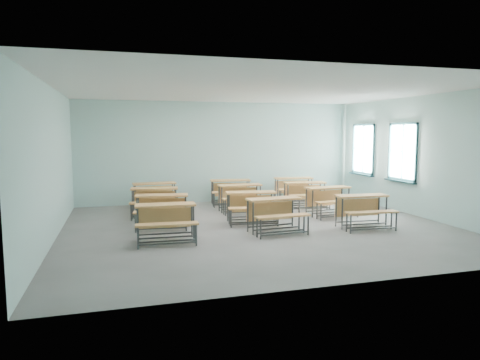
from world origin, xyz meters
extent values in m
cube|color=gray|center=(0.00, 0.00, -0.01)|extent=(9.00, 8.00, 0.02)
cube|color=silver|center=(0.00, 0.00, 3.21)|extent=(9.00, 8.00, 0.02)
cube|color=#AEDAD3|center=(0.00, 4.01, 1.60)|extent=(9.00, 0.02, 3.20)
cube|color=#AEDAD3|center=(0.00, -4.01, 1.60)|extent=(9.00, 0.02, 3.20)
cube|color=#AEDAD3|center=(-4.51, 0.00, 1.60)|extent=(0.02, 8.00, 3.20)
cube|color=#AEDAD3|center=(4.51, 0.00, 1.60)|extent=(0.02, 8.00, 3.20)
cube|color=#16393F|center=(4.47, 2.80, 0.93)|extent=(0.06, 1.20, 0.06)
cube|color=#16393F|center=(4.47, 2.80, 2.47)|extent=(0.06, 1.20, 0.06)
cube|color=#16393F|center=(4.47, 2.23, 1.70)|extent=(0.06, 0.06, 1.60)
cube|color=#16393F|center=(4.47, 3.37, 1.70)|extent=(0.06, 0.06, 1.60)
cube|color=#16393F|center=(4.47, 2.80, 1.70)|extent=(0.04, 0.04, 1.48)
cube|color=#16393F|center=(4.47, 2.80, 1.70)|extent=(0.04, 1.08, 0.04)
cube|color=#16393F|center=(4.43, 2.80, 0.87)|extent=(0.14, 1.28, 0.04)
cube|color=white|center=(4.50, 2.80, 1.70)|extent=(0.01, 1.08, 1.48)
cube|color=#16393F|center=(4.47, 0.80, 0.93)|extent=(0.06, 1.20, 0.06)
cube|color=#16393F|center=(4.47, 0.80, 2.47)|extent=(0.06, 1.20, 0.06)
cube|color=#16393F|center=(4.47, 0.23, 1.70)|extent=(0.06, 0.06, 1.60)
cube|color=#16393F|center=(4.47, 1.37, 1.70)|extent=(0.06, 0.06, 1.60)
cube|color=#16393F|center=(4.47, 0.80, 1.70)|extent=(0.04, 0.04, 1.48)
cube|color=#16393F|center=(4.47, 0.80, 1.70)|extent=(0.04, 1.08, 0.04)
cube|color=#16393F|center=(4.43, 0.80, 0.87)|extent=(0.14, 1.28, 0.04)
cube|color=white|center=(4.50, 0.80, 1.70)|extent=(0.01, 1.08, 1.48)
cube|color=#CC8B49|center=(-2.27, -0.64, 0.75)|extent=(1.25, 0.47, 0.04)
cube|color=#CC8B49|center=(-2.26, -0.46, 0.44)|extent=(1.17, 0.08, 0.42)
cylinder|color=#3F4245|center=(-2.84, -0.78, 0.36)|extent=(0.04, 0.04, 0.73)
cylinder|color=#3F4245|center=(-1.71, -0.84, 0.36)|extent=(0.04, 0.04, 0.73)
cylinder|color=#3F4245|center=(-2.82, -0.45, 0.36)|extent=(0.04, 0.04, 0.73)
cylinder|color=#3F4245|center=(-1.70, -0.51, 0.36)|extent=(0.04, 0.04, 0.73)
cube|color=#3F4245|center=(-2.28, -0.81, 0.10)|extent=(1.13, 0.09, 0.03)
cube|color=#3F4245|center=(-2.26, -0.48, 0.10)|extent=(1.13, 0.09, 0.03)
cube|color=#CC8B49|center=(-2.29, -1.14, 0.44)|extent=(1.24, 0.32, 0.04)
cylinder|color=#3F4245|center=(-2.86, -1.21, 0.21)|extent=(0.04, 0.04, 0.42)
cylinder|color=#3F4245|center=(-1.74, -1.26, 0.21)|extent=(0.04, 0.04, 0.42)
cylinder|color=#3F4245|center=(-2.85, -1.01, 0.21)|extent=(0.04, 0.04, 0.42)
cylinder|color=#3F4245|center=(-1.73, -1.07, 0.21)|extent=(0.04, 0.04, 0.42)
cube|color=#3F4245|center=(-2.30, -1.23, 0.08)|extent=(1.13, 0.09, 0.03)
cube|color=#3F4245|center=(-2.29, -1.04, 0.08)|extent=(1.13, 0.09, 0.03)
cube|color=#CC8B49|center=(0.17, -0.50, 0.75)|extent=(1.25, 0.50, 0.04)
cube|color=#CC8B49|center=(0.16, -0.31, 0.44)|extent=(1.17, 0.10, 0.42)
cylinder|color=#3F4245|center=(-0.38, -0.70, 0.36)|extent=(0.04, 0.04, 0.73)
cylinder|color=#3F4245|center=(0.74, -0.62, 0.36)|extent=(0.04, 0.04, 0.73)
cylinder|color=#3F4245|center=(-0.40, -0.38, 0.36)|extent=(0.04, 0.04, 0.73)
cylinder|color=#3F4245|center=(0.72, -0.30, 0.36)|extent=(0.04, 0.04, 0.73)
cube|color=#3F4245|center=(0.18, -0.66, 0.10)|extent=(1.13, 0.11, 0.03)
cube|color=#3F4245|center=(0.16, -0.34, 0.10)|extent=(1.13, 0.11, 0.03)
cube|color=#CC8B49|center=(0.21, -0.99, 0.44)|extent=(1.24, 0.34, 0.04)
cylinder|color=#3F4245|center=(-0.35, -1.13, 0.21)|extent=(0.04, 0.04, 0.42)
cylinder|color=#3F4245|center=(0.77, -1.05, 0.21)|extent=(0.04, 0.04, 0.42)
cylinder|color=#3F4245|center=(-0.36, -0.93, 0.21)|extent=(0.04, 0.04, 0.42)
cylinder|color=#3F4245|center=(0.76, -0.85, 0.21)|extent=(0.04, 0.04, 0.42)
cube|color=#3F4245|center=(0.21, -1.09, 0.08)|extent=(1.13, 0.11, 0.03)
cube|color=#3F4245|center=(0.20, -0.89, 0.08)|extent=(1.13, 0.11, 0.03)
cube|color=#CC8B49|center=(2.33, -0.63, 0.75)|extent=(1.25, 0.48, 0.04)
cube|color=#CC8B49|center=(2.34, -0.44, 0.44)|extent=(1.17, 0.08, 0.42)
cylinder|color=#3F4245|center=(1.76, -0.76, 0.36)|extent=(0.04, 0.04, 0.73)
cylinder|color=#3F4245|center=(2.88, -0.82, 0.36)|extent=(0.04, 0.04, 0.73)
cylinder|color=#3F4245|center=(1.78, -0.44, 0.36)|extent=(0.04, 0.04, 0.73)
cylinder|color=#3F4245|center=(2.90, -0.50, 0.36)|extent=(0.04, 0.04, 0.73)
cube|color=#3F4245|center=(2.32, -0.79, 0.10)|extent=(1.13, 0.09, 0.03)
cube|color=#3F4245|center=(2.34, -0.47, 0.10)|extent=(1.13, 0.09, 0.03)
cube|color=#CC8B49|center=(2.30, -1.12, 0.44)|extent=(1.24, 0.32, 0.04)
cylinder|color=#3F4245|center=(1.74, -1.19, 0.21)|extent=(0.04, 0.04, 0.42)
cylinder|color=#3F4245|center=(2.86, -1.25, 0.21)|extent=(0.04, 0.04, 0.42)
cylinder|color=#3F4245|center=(1.75, -0.99, 0.21)|extent=(0.04, 0.04, 0.42)
cylinder|color=#3F4245|center=(2.87, -1.06, 0.21)|extent=(0.04, 0.04, 0.42)
cube|color=#3F4245|center=(2.30, -1.22, 0.08)|extent=(1.13, 0.09, 0.03)
cube|color=#3F4245|center=(2.31, -1.02, 0.08)|extent=(1.13, 0.09, 0.03)
cube|color=#CC8B49|center=(-2.21, 0.72, 0.75)|extent=(1.27, 0.57, 0.04)
cube|color=#CC8B49|center=(-2.19, 0.91, 0.44)|extent=(1.16, 0.18, 0.42)
cylinder|color=#3F4245|center=(-2.79, 0.64, 0.36)|extent=(0.04, 0.04, 0.73)
cylinder|color=#3F4245|center=(-1.68, 0.48, 0.36)|extent=(0.04, 0.04, 0.73)
cylinder|color=#3F4245|center=(-2.75, 0.96, 0.36)|extent=(0.04, 0.04, 0.73)
cylinder|color=#3F4245|center=(-1.63, 0.81, 0.36)|extent=(0.04, 0.04, 0.73)
cube|color=#3F4245|center=(-2.23, 0.56, 0.10)|extent=(1.12, 0.18, 0.03)
cube|color=#3F4245|center=(-2.19, 0.89, 0.10)|extent=(1.12, 0.18, 0.03)
cube|color=#CC8B49|center=(-2.28, 0.24, 0.44)|extent=(1.25, 0.42, 0.04)
cylinder|color=#3F4245|center=(-2.85, 0.22, 0.21)|extent=(0.04, 0.04, 0.42)
cylinder|color=#3F4245|center=(-1.73, 0.06, 0.21)|extent=(0.04, 0.04, 0.42)
cylinder|color=#3F4245|center=(-2.82, 0.41, 0.21)|extent=(0.04, 0.04, 0.42)
cylinder|color=#3F4245|center=(-1.71, 0.26, 0.21)|extent=(0.04, 0.04, 0.42)
cube|color=#3F4245|center=(-2.29, 0.14, 0.08)|extent=(1.12, 0.18, 0.03)
cube|color=#3F4245|center=(-2.26, 0.33, 0.08)|extent=(1.12, 0.18, 0.03)
cube|color=#CC8B49|center=(-0.03, 0.61, 0.75)|extent=(1.27, 0.57, 0.04)
cube|color=#CC8B49|center=(0.00, 0.80, 0.44)|extent=(1.16, 0.18, 0.42)
cylinder|color=#3F4245|center=(-0.61, 0.52, 0.36)|extent=(0.04, 0.04, 0.73)
cylinder|color=#3F4245|center=(0.51, 0.37, 0.36)|extent=(0.04, 0.04, 0.73)
cylinder|color=#3F4245|center=(-0.56, 0.85, 0.36)|extent=(0.04, 0.04, 0.73)
cylinder|color=#3F4245|center=(0.55, 0.69, 0.36)|extent=(0.04, 0.04, 0.73)
cube|color=#3F4245|center=(-0.05, 0.45, 0.10)|extent=(1.12, 0.18, 0.03)
cube|color=#3F4245|center=(0.00, 0.77, 0.10)|extent=(1.12, 0.18, 0.03)
cube|color=#CC8B49|center=(-0.09, 0.12, 0.44)|extent=(1.25, 0.42, 0.04)
cylinder|color=#3F4245|center=(-0.66, 0.10, 0.21)|extent=(0.04, 0.04, 0.42)
cylinder|color=#3F4245|center=(0.45, -0.05, 0.21)|extent=(0.04, 0.04, 0.42)
cylinder|color=#3F4245|center=(-0.64, 0.29, 0.21)|extent=(0.04, 0.04, 0.42)
cylinder|color=#3F4245|center=(0.48, 0.14, 0.21)|extent=(0.04, 0.04, 0.42)
cube|color=#3F4245|center=(-0.11, 0.02, 0.08)|extent=(1.12, 0.18, 0.03)
cube|color=#3F4245|center=(-0.08, 0.22, 0.08)|extent=(1.12, 0.18, 0.03)
cube|color=#CC8B49|center=(2.26, 0.92, 0.75)|extent=(1.26, 0.52, 0.04)
cube|color=#CC8B49|center=(2.24, 1.11, 0.44)|extent=(1.16, 0.12, 0.42)
cylinder|color=#3F4245|center=(1.71, 0.71, 0.36)|extent=(0.04, 0.04, 0.73)
cylinder|color=#3F4245|center=(2.83, 0.81, 0.36)|extent=(0.04, 0.04, 0.73)
cylinder|color=#3F4245|center=(1.68, 1.04, 0.36)|extent=(0.04, 0.04, 0.73)
cylinder|color=#3F4245|center=(2.81, 1.14, 0.36)|extent=(0.04, 0.04, 0.73)
cube|color=#3F4245|center=(2.27, 0.76, 0.10)|extent=(1.12, 0.13, 0.03)
cube|color=#3F4245|center=(2.24, 1.09, 0.10)|extent=(1.12, 0.13, 0.03)
cube|color=#CC8B49|center=(2.30, 0.43, 0.44)|extent=(1.25, 0.36, 0.04)
cylinder|color=#3F4245|center=(1.75, 0.29, 0.21)|extent=(0.04, 0.04, 0.42)
cylinder|color=#3F4245|center=(2.87, 0.39, 0.21)|extent=(0.04, 0.04, 0.42)
cylinder|color=#3F4245|center=(1.73, 0.48, 0.21)|extent=(0.04, 0.04, 0.42)
cylinder|color=#3F4245|center=(2.85, 0.58, 0.21)|extent=(0.04, 0.04, 0.42)
cube|color=#3F4245|center=(2.31, 0.34, 0.08)|extent=(1.12, 0.13, 0.03)
cube|color=#3F4245|center=(2.29, 0.53, 0.08)|extent=(1.12, 0.13, 0.03)
cube|color=#CC8B49|center=(-2.28, 2.05, 0.75)|extent=(1.27, 0.55, 0.04)
cube|color=#CC8B49|center=(-2.25, 2.24, 0.44)|extent=(1.16, 0.16, 0.42)
cylinder|color=#3F4245|center=(-2.85, 1.96, 0.36)|extent=(0.04, 0.04, 0.73)
cylinder|color=#3F4245|center=(-1.74, 1.82, 0.36)|extent=(0.04, 0.04, 0.73)
cylinder|color=#3F4245|center=(-2.81, 2.28, 0.36)|extent=(0.04, 0.04, 0.73)
cylinder|color=#3F4245|center=(-1.70, 2.15, 0.36)|extent=(0.04, 0.04, 0.73)
cube|color=#3F4245|center=(-2.29, 1.89, 0.10)|extent=(1.12, 0.17, 0.03)
cube|color=#3F4245|center=(-2.26, 2.21, 0.10)|extent=(1.12, 0.17, 0.03)
cube|color=#CC8B49|center=(-2.33, 1.56, 0.44)|extent=(1.25, 0.40, 0.04)
cylinder|color=#3F4245|center=(-2.91, 1.53, 0.21)|extent=(0.04, 0.04, 0.42)
cylinder|color=#3F4245|center=(-1.79, 1.40, 0.21)|extent=(0.04, 0.04, 0.42)
cylinder|color=#3F4245|center=(-2.88, 1.73, 0.21)|extent=(0.04, 0.04, 0.42)
cylinder|color=#3F4245|center=(-1.76, 1.59, 0.21)|extent=(0.04, 0.04, 0.42)
cube|color=#3F4245|center=(-2.35, 1.47, 0.08)|extent=(1.12, 0.17, 0.03)
cube|color=#3F4245|center=(-2.32, 1.66, 0.08)|extent=(1.12, 0.17, 0.03)
cube|color=#CC8B49|center=(0.11, 2.11, 0.75)|extent=(1.23, 0.41, 0.04)
cube|color=#CC8B49|center=(0.11, 2.30, 0.44)|extent=(1.17, 0.02, 0.42)
cylinder|color=#3F4245|center=(-0.45, 1.95, 0.36)|extent=(0.04, 0.04, 0.73)
cylinder|color=#3F4245|center=(0.68, 1.95, 0.36)|extent=(0.04, 0.04, 0.73)
cylinder|color=#3F4245|center=(-0.45, 2.28, 0.36)|extent=(0.04, 0.04, 0.73)
cylinder|color=#3F4245|center=(0.68, 2.28, 0.36)|extent=(0.04, 0.04, 0.73)
cube|color=#3F4245|center=(0.11, 1.95, 0.10)|extent=(1.13, 0.03, 0.03)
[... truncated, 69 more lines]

